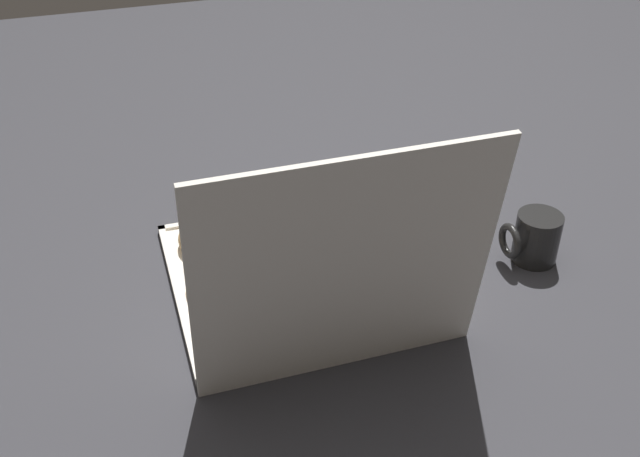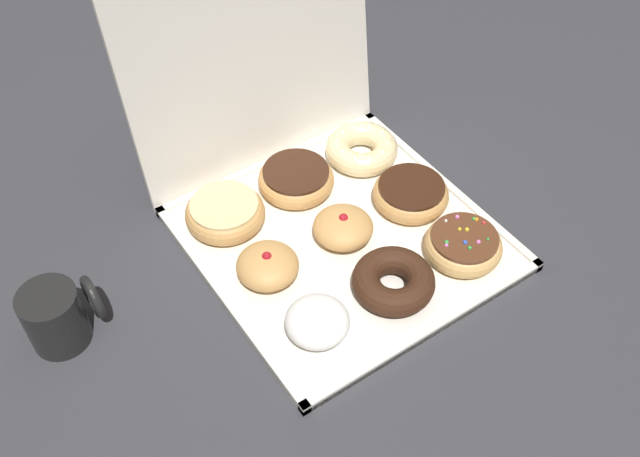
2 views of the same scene
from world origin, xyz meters
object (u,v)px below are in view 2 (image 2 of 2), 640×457
(sprinkle_donut_2, at_px, (463,245))
(chocolate_frosted_donut_5, at_px, (409,192))
(powdered_filled_donut_0, at_px, (317,322))
(donut_box, at_px, (343,239))
(glazed_ring_donut_6, at_px, (225,212))
(jelly_filled_donut_3, at_px, (267,265))
(chocolate_frosted_donut_7, at_px, (294,180))
(coffee_mug, at_px, (57,315))
(jelly_filled_donut_4, at_px, (343,225))
(cruller_donut_8, at_px, (362,148))
(chocolate_cake_ring_donut_1, at_px, (392,282))

(sprinkle_donut_2, bearing_deg, chocolate_frosted_donut_5, 88.25)
(powdered_filled_donut_0, relative_size, sprinkle_donut_2, 0.76)
(donut_box, height_order, glazed_ring_donut_6, glazed_ring_donut_6)
(jelly_filled_donut_3, relative_size, chocolate_frosted_donut_7, 0.74)
(coffee_mug, bearing_deg, jelly_filled_donut_3, -14.13)
(jelly_filled_donut_3, relative_size, chocolate_frosted_donut_5, 0.76)
(jelly_filled_donut_4, xyz_separation_m, cruller_donut_8, (0.12, 0.12, -0.00))
(donut_box, relative_size, jelly_filled_donut_3, 4.66)
(sprinkle_donut_2, relative_size, jelly_filled_donut_4, 1.27)
(chocolate_frosted_donut_5, height_order, cruller_donut_8, cruller_donut_8)
(cruller_donut_8, bearing_deg, jelly_filled_donut_3, -154.38)
(glazed_ring_donut_6, relative_size, cruller_donut_8, 1.02)
(donut_box, xyz_separation_m, cruller_donut_8, (0.12, 0.12, 0.03))
(sprinkle_donut_2, bearing_deg, coffee_mug, 159.67)
(glazed_ring_donut_6, bearing_deg, jelly_filled_donut_3, -90.88)
(donut_box, distance_m, cruller_donut_8, 0.18)
(sprinkle_donut_2, relative_size, coffee_mug, 1.15)
(powdered_filled_donut_0, relative_size, jelly_filled_donut_3, 0.97)
(powdered_filled_donut_0, bearing_deg, coffee_mug, 145.59)
(glazed_ring_donut_6, relative_size, chocolate_frosted_donut_7, 1.01)
(chocolate_frosted_donut_5, bearing_deg, chocolate_cake_ring_donut_1, -136.47)
(coffee_mug, bearing_deg, chocolate_frosted_donut_7, 7.82)
(sprinkle_donut_2, height_order, jelly_filled_donut_3, jelly_filled_donut_3)
(chocolate_cake_ring_donut_1, bearing_deg, chocolate_frosted_donut_5, 43.53)
(chocolate_cake_ring_donut_1, xyz_separation_m, jelly_filled_donut_4, (0.01, 0.12, 0.00))
(powdered_filled_donut_0, distance_m, jelly_filled_donut_3, 0.12)
(jelly_filled_donut_3, distance_m, jelly_filled_donut_4, 0.13)
(sprinkle_donut_2, distance_m, chocolate_frosted_donut_7, 0.27)
(jelly_filled_donut_4, distance_m, cruller_donut_8, 0.17)
(donut_box, xyz_separation_m, jelly_filled_donut_4, (0.00, 0.00, 0.03))
(donut_box, xyz_separation_m, chocolate_frosted_donut_5, (0.12, 0.00, 0.02))
(chocolate_frosted_donut_7, bearing_deg, chocolate_frosted_donut_5, -43.08)
(powdered_filled_donut_0, distance_m, cruller_donut_8, 0.34)
(donut_box, height_order, chocolate_frosted_donut_7, chocolate_frosted_donut_7)
(powdered_filled_donut_0, xyz_separation_m, chocolate_frosted_donut_7, (0.12, 0.24, -0.00))
(chocolate_frosted_donut_5, bearing_deg, jelly_filled_donut_4, -179.98)
(chocolate_cake_ring_donut_1, bearing_deg, jelly_filled_donut_3, 136.15)
(powdered_filled_donut_0, height_order, chocolate_frosted_donut_7, powdered_filled_donut_0)
(cruller_donut_8, distance_m, coffee_mug, 0.52)
(jelly_filled_donut_3, distance_m, coffee_mug, 0.28)
(powdered_filled_donut_0, relative_size, glazed_ring_donut_6, 0.71)
(jelly_filled_donut_3, height_order, glazed_ring_donut_6, jelly_filled_donut_3)
(jelly_filled_donut_4, bearing_deg, jelly_filled_donut_3, -179.24)
(donut_box, relative_size, chocolate_cake_ring_donut_1, 3.59)
(chocolate_frosted_donut_5, distance_m, chocolate_frosted_donut_7, 0.18)
(jelly_filled_donut_3, bearing_deg, cruller_donut_8, 25.62)
(glazed_ring_donut_6, distance_m, chocolate_frosted_donut_7, 0.12)
(powdered_filled_donut_0, bearing_deg, chocolate_frosted_donut_5, 25.84)
(glazed_ring_donut_6, height_order, chocolate_frosted_donut_7, glazed_ring_donut_6)
(coffee_mug, bearing_deg, donut_box, -10.04)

